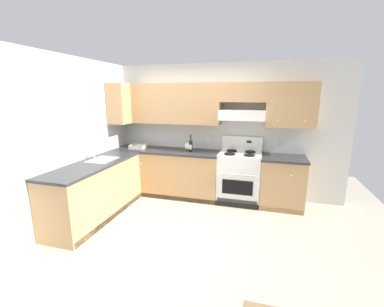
{
  "coord_description": "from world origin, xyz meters",
  "views": [
    {
      "loc": [
        1.33,
        -3.35,
        1.96
      ],
      "look_at": [
        0.17,
        0.7,
        1.0
      ],
      "focal_mm": 24.02,
      "sensor_mm": 36.0,
      "label": 1
    }
  ],
  "objects_px": {
    "stove": "(239,177)",
    "wine_bottle": "(191,145)",
    "bowl": "(138,147)",
    "paper_towel_roll": "(189,147)"
  },
  "relations": [
    {
      "from": "stove",
      "to": "wine_bottle",
      "type": "bearing_deg",
      "value": -178.23
    },
    {
      "from": "wine_bottle",
      "to": "bowl",
      "type": "distance_m",
      "value": 1.12
    },
    {
      "from": "bowl",
      "to": "paper_towel_roll",
      "type": "height_order",
      "value": "paper_towel_roll"
    },
    {
      "from": "stove",
      "to": "bowl",
      "type": "relative_size",
      "value": 3.88
    },
    {
      "from": "bowl",
      "to": "wine_bottle",
      "type": "bearing_deg",
      "value": -1.21
    },
    {
      "from": "wine_bottle",
      "to": "paper_towel_roll",
      "type": "relative_size",
      "value": 2.35
    },
    {
      "from": "stove",
      "to": "bowl",
      "type": "height_order",
      "value": "stove"
    },
    {
      "from": "wine_bottle",
      "to": "paper_towel_roll",
      "type": "bearing_deg",
      "value": 125.11
    },
    {
      "from": "stove",
      "to": "bowl",
      "type": "bearing_deg",
      "value": -179.86
    },
    {
      "from": "bowl",
      "to": "paper_towel_roll",
      "type": "distance_m",
      "value": 1.04
    }
  ]
}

